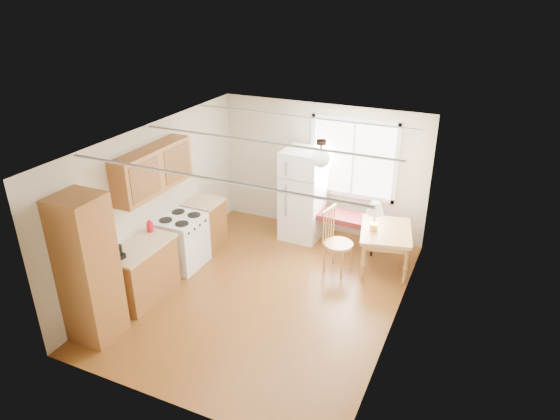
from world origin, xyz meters
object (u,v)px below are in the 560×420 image
Objects in this scene: refrigerator at (303,195)px; dining_table at (386,235)px; bench at (346,219)px; chair at (333,235)px.

refrigerator is 1.77m from dining_table.
chair reaches higher than bench.
chair is (0.05, -0.89, 0.10)m from bench.
dining_table reaches higher than bench.
dining_table is (0.83, -0.42, 0.04)m from bench.
dining_table is at bearing -13.38° from refrigerator.
bench is at bearing 0.61° from refrigerator.
chair is (0.91, -0.90, -0.23)m from refrigerator.
dining_table is at bearing -23.98° from bench.
dining_table is 0.91m from chair.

